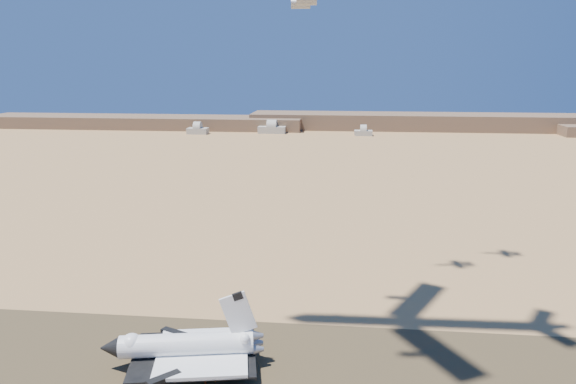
# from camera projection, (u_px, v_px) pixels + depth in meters

# --- Properties ---
(ground) EXTENTS (1200.00, 1200.00, 0.00)m
(ground) POSITION_uv_depth(u_px,v_px,m) (246.00, 366.00, 144.46)
(ground) COLOR #AE794D
(ground) RESTS_ON ground
(runway) EXTENTS (600.00, 50.00, 0.06)m
(runway) POSITION_uv_depth(u_px,v_px,m) (246.00, 365.00, 144.46)
(runway) COLOR #4B3E25
(runway) RESTS_ON ground
(ridgeline) EXTENTS (960.00, 90.00, 18.00)m
(ridgeline) POSITION_uv_depth(u_px,v_px,m) (385.00, 124.00, 646.56)
(ridgeline) COLOR brown
(ridgeline) RESTS_ON ground
(hangars) EXTENTS (200.50, 29.50, 30.00)m
(hangars) POSITION_uv_depth(u_px,v_px,m) (268.00, 129.00, 613.55)
(hangars) COLOR #A7A294
(hangars) RESTS_ON ground
(shuttle) EXTENTS (41.13, 30.40, 20.26)m
(shuttle) POSITION_uv_depth(u_px,v_px,m) (186.00, 347.00, 142.71)
(shuttle) COLOR white
(shuttle) RESTS_ON runway
(crew_a) EXTENTS (0.55, 0.70, 1.67)m
(crew_a) POSITION_uv_depth(u_px,v_px,m) (215.00, 379.00, 136.63)
(crew_a) COLOR #C1420B
(crew_a) RESTS_ON runway
(crew_b) EXTENTS (0.54, 0.89, 1.79)m
(crew_b) POSITION_uv_depth(u_px,v_px,m) (206.00, 378.00, 137.19)
(crew_b) COLOR #C1420B
(crew_b) RESTS_ON runway
(crew_c) EXTENTS (1.12, 0.96, 1.70)m
(crew_c) POSITION_uv_depth(u_px,v_px,m) (205.00, 381.00, 135.71)
(crew_c) COLOR #C1420B
(crew_c) RESTS_ON runway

